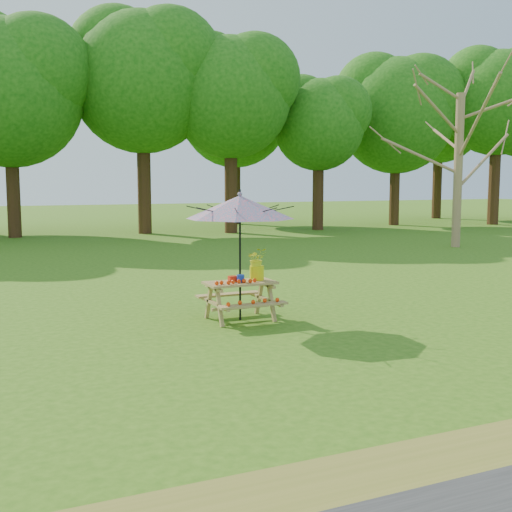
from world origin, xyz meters
name	(u,v)px	position (x,y,z in m)	size (l,w,h in m)	color
ground	(490,348)	(0.00, 0.00, 0.00)	(120.00, 120.00, 0.00)	#316212
treeline	(127,53)	(0.00, 22.00, 8.00)	(60.00, 12.00, 16.00)	#13550E
bare_tree	(463,28)	(9.46, 11.42, 7.75)	(7.63, 7.63, 12.77)	#967852
picnic_table	(240,301)	(-2.54, 3.22, 0.33)	(1.20, 1.32, 0.67)	olive
patio_umbrella	(240,207)	(-2.54, 3.23, 1.95)	(2.32, 2.32, 2.25)	black
produce_bins	(236,278)	(-2.59, 3.27, 0.72)	(0.24, 0.41, 0.13)	red
tomatoes_row	(236,282)	(-2.69, 3.05, 0.71)	(0.77, 0.13, 0.07)	#EE3708
flower_bucket	(257,263)	(-2.20, 3.29, 0.97)	(0.38, 0.34, 0.56)	yellow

